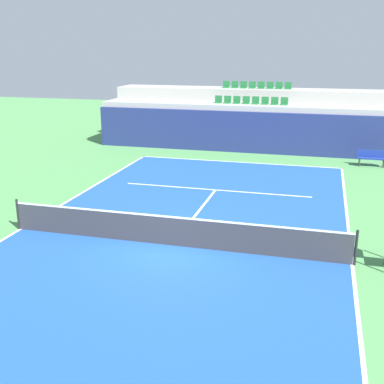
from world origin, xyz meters
The scene contains 14 objects.
ground_plane centered at (0.00, 0.00, 0.00)m, with size 80.00×80.00×0.00m, color #4C8C4C.
court_surface centered at (0.00, 0.00, 0.01)m, with size 11.00×24.00×0.01m, color #1E4C99.
baseline_far centered at (0.00, 11.95, 0.01)m, with size 11.00×0.10×0.00m, color white.
sideline_left centered at (-5.45, 0.00, 0.01)m, with size 0.10×24.00×0.00m, color white.
sideline_right centered at (5.45, 0.00, 0.01)m, with size 0.10×24.00×0.00m, color white.
service_line_far centered at (0.00, 6.40, 0.01)m, with size 8.26×0.10×0.00m, color white.
centre_service_line centered at (0.00, 3.20, 0.01)m, with size 0.10×6.40×0.00m, color white.
back_wall centered at (0.00, 14.62, 1.21)m, with size 18.44×0.30×2.41m, color navy.
stands_tier_lower centered at (0.00, 15.97, 1.36)m, with size 18.44×2.40×2.72m, color #9E9E99.
stands_tier_upper centered at (0.00, 18.37, 1.73)m, with size 18.44×2.40×3.45m, color #9E9E99.
seating_row_lower centered at (0.00, 16.06, 2.84)m, with size 4.47×0.44×0.44m.
seating_row_upper centered at (0.00, 18.46, 3.58)m, with size 4.47×0.44×0.44m.
tennis_net centered at (0.00, 0.00, 0.51)m, with size 11.08×0.08×1.07m.
player_bench centered at (6.95, 12.89, 0.51)m, with size 1.50×0.40×0.85m.
Camera 1 is at (4.31, -13.47, 6.01)m, focal length 45.21 mm.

